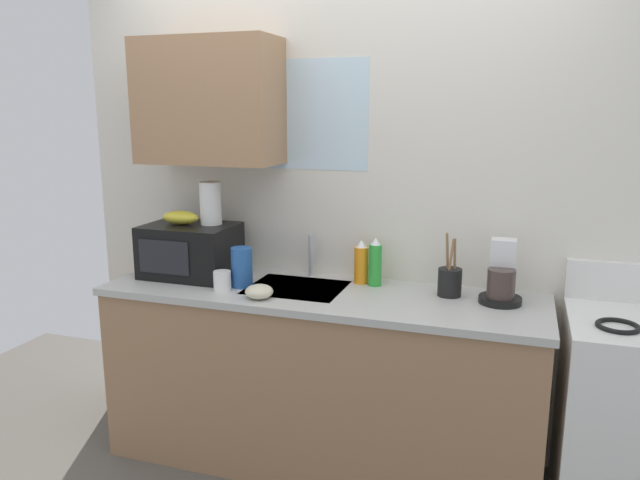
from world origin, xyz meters
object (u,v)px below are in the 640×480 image
coffee_maker (502,279)px  small_bowl (259,292)px  mug_white (222,281)px  banana_bunch (181,218)px  dish_soap_bottle_orange (361,263)px  utensil_crock (450,281)px  stove_range (635,422)px  paper_towel_roll (211,203)px  cereal_canister (242,267)px  microwave (190,250)px  dish_soap_bottle_green (375,263)px

coffee_maker → small_bowl: (-1.06, -0.31, -0.07)m
mug_white → banana_bunch: bearing=149.9°
dish_soap_bottle_orange → mug_white: size_ratio=2.31×
coffee_maker → mug_white: 1.30m
small_bowl → coffee_maker: bearing=16.3°
dish_soap_bottle_orange → utensil_crock: 0.45m
stove_range → utensil_crock: (-0.81, 0.12, 0.51)m
stove_range → paper_towel_roll: size_ratio=4.91×
cereal_canister → dish_soap_bottle_orange: bearing=24.5°
microwave → banana_bunch: (-0.05, 0.00, 0.17)m
microwave → coffee_maker: 1.56m
stove_range → dish_soap_bottle_orange: dish_soap_bottle_orange is taller
cereal_canister → paper_towel_roll: bearing=148.0°
cereal_canister → utensil_crock: size_ratio=0.65×
coffee_maker → small_bowl: size_ratio=2.15×
dish_soap_bottle_orange → coffee_maker: bearing=-7.3°
stove_range → paper_towel_roll: (-2.03, 0.10, 0.82)m
paper_towel_roll → small_bowl: paper_towel_roll is taller
cereal_canister → utensil_crock: 1.00m
utensil_crock → dish_soap_bottle_green: bearing=171.5°
banana_bunch → utensil_crock: 1.40m
utensil_crock → small_bowl: utensil_crock is taller
coffee_maker → banana_bunch: bearing=-177.9°
microwave → mug_white: bearing=-34.1°
coffee_maker → dish_soap_bottle_green: bearing=173.6°
stove_range → mug_white: (-1.86, -0.14, 0.49)m
microwave → dish_soap_bottle_orange: 0.89m
banana_bunch → mug_white: bearing=-30.1°
coffee_maker → small_bowl: 1.10m
coffee_maker → mug_white: (-1.28, -0.25, -0.06)m
stove_range → dish_soap_bottle_orange: bearing=171.3°
dish_soap_bottle_orange → mug_white: dish_soap_bottle_orange is taller
mug_white → coffee_maker: bearing=11.0°
cereal_canister → banana_bunch: bearing=165.6°
mug_white → small_bowl: size_ratio=0.73×
dish_soap_bottle_green → mug_white: (-0.68, -0.32, -0.07)m
coffee_maker → utensil_crock: size_ratio=0.94×
dish_soap_bottle_orange → small_bowl: size_ratio=1.68×
stove_range → coffee_maker: (-0.58, 0.10, 0.55)m
stove_range → banana_bunch: bearing=178.8°
coffee_maker → dish_soap_bottle_orange: coffee_maker is taller
cereal_canister → mug_white: bearing=-124.4°
coffee_maker → small_bowl: bearing=-163.7°
microwave → utensil_crock: size_ratio=1.54×
coffee_maker → stove_range: bearing=-10.2°
dish_soap_bottle_orange → dish_soap_bottle_green: bearing=-14.5°
cereal_canister → mug_white: cereal_canister is taller
mug_white → utensil_crock: utensil_crock is taller
paper_towel_roll → small_bowl: bearing=-37.0°
cereal_canister → dish_soap_bottle_green: bearing=20.1°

